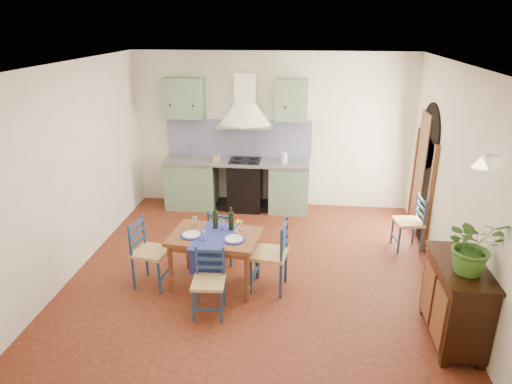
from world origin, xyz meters
TOP-DOWN VIEW (x-y plane):
  - floor at (0.00, 0.00)m, footprint 5.00×5.00m
  - back_wall at (-0.47, 2.29)m, footprint 5.00×0.96m
  - right_wall at (2.50, 0.28)m, footprint 0.26×5.00m
  - left_wall at (-2.50, 0.00)m, footprint 0.04×5.00m
  - ceiling at (0.00, 0.00)m, footprint 5.00×5.00m
  - dining_table at (-0.50, -0.42)m, footprint 1.20×0.93m
  - chair_near at (-0.46, -1.05)m, footprint 0.40×0.40m
  - chair_far at (-0.51, 0.20)m, footprint 0.45×0.45m
  - chair_left at (-1.36, -0.51)m, footprint 0.48×0.48m
  - chair_right at (0.23, -0.45)m, footprint 0.50×0.50m
  - chair_spare at (2.23, 0.88)m, footprint 0.44×0.44m
  - sideboard at (2.26, -1.25)m, footprint 0.50×1.05m
  - potted_plant at (2.28, -1.41)m, footprint 0.61×0.55m

SIDE VIEW (x-z plane):
  - floor at x=0.00m, z-range 0.00..0.00m
  - chair_near at x=-0.46m, z-range 0.01..0.82m
  - chair_far at x=-0.51m, z-range 0.01..0.82m
  - chair_spare at x=2.23m, z-range 0.01..0.86m
  - chair_left at x=-1.36m, z-range 0.02..0.92m
  - chair_right at x=0.23m, z-range 0.02..0.97m
  - sideboard at x=2.26m, z-range 0.04..0.98m
  - dining_table at x=-0.50m, z-range 0.12..1.15m
  - back_wall at x=-0.47m, z-range -0.35..2.45m
  - potted_plant at x=2.28m, z-range 0.94..1.54m
  - right_wall at x=2.50m, z-range -0.06..2.74m
  - left_wall at x=-2.50m, z-range 0.00..2.80m
  - ceiling at x=0.00m, z-range 2.80..2.81m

